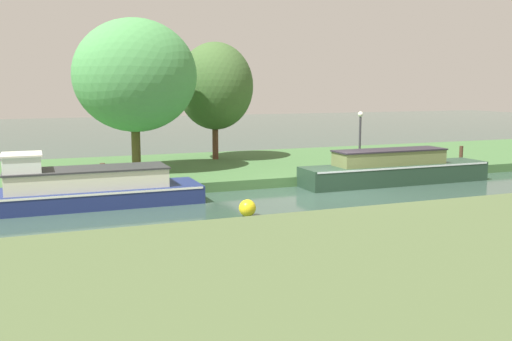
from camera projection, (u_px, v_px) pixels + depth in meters
name	position (u px, v px, depth m)	size (l,w,h in m)	color
ground_plane	(340.00, 193.00, 22.23)	(120.00, 120.00, 0.00)	#344D42
riverbank_far	(270.00, 165.00, 28.65)	(72.00, 10.00, 0.40)	#416A39
forest_barge	(394.00, 169.00, 24.43)	(8.53, 1.72, 1.48)	#233D2C
navy_narrowboat	(82.00, 189.00, 19.82)	(8.06, 2.30, 1.92)	navy
willow_tree_left	(136.00, 76.00, 24.59)	(5.32, 4.37, 6.62)	brown
willow_tree_centre	(215.00, 86.00, 28.92)	(3.81, 4.15, 5.93)	brown
lamp_post	(360.00, 132.00, 25.93)	(0.24, 0.24, 2.60)	#333338
mooring_post_near	(103.00, 175.00, 21.50)	(0.20, 0.20, 0.87)	brown
mooring_post_far	(461.00, 155.00, 27.55)	(0.18, 0.18, 0.88)	#472E21
channel_buoy	(247.00, 208.00, 18.27)	(0.55, 0.55, 0.55)	yellow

